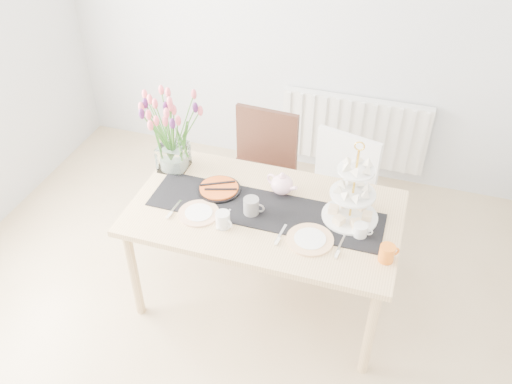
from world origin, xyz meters
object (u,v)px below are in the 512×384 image
(cream_jug, at_px, (360,231))
(chair_brown, at_px, (261,165))
(dining_table, at_px, (265,220))
(tulip_vase, at_px, (169,122))
(mug_orange, at_px, (387,253))
(radiator, at_px, (354,131))
(plate_right, at_px, (310,240))
(tart_tin, at_px, (219,189))
(cake_stand, at_px, (352,200))
(mug_white, at_px, (223,220))
(teapot, at_px, (282,185))
(mug_grey, at_px, (251,206))
(chair_white, at_px, (337,190))
(plate_left, at_px, (199,213))

(cream_jug, bearing_deg, chair_brown, 136.99)
(dining_table, height_order, tulip_vase, tulip_vase)
(cream_jug, distance_m, mug_orange, 0.22)
(tulip_vase, bearing_deg, radiator, 52.60)
(chair_brown, height_order, plate_right, chair_brown)
(tart_tin, bearing_deg, cake_stand, -0.52)
(cream_jug, distance_m, mug_white, 0.77)
(teapot, bearing_deg, mug_orange, -5.76)
(cake_stand, relative_size, cream_jug, 5.96)
(mug_grey, xyz_separation_m, mug_white, (-0.12, -0.16, -0.01))
(chair_brown, height_order, teapot, chair_brown)
(chair_white, height_order, plate_left, chair_white)
(radiator, xyz_separation_m, cream_jug, (0.27, -1.58, 0.34))
(radiator, xyz_separation_m, mug_orange, (0.43, -1.73, 0.35))
(chair_white, bearing_deg, plate_right, -77.32)
(tulip_vase, height_order, cream_jug, tulip_vase)
(chair_white, xyz_separation_m, plate_right, (-0.03, -0.78, 0.22))
(chair_white, distance_m, cake_stand, 0.65)
(mug_orange, relative_size, plate_right, 0.37)
(tulip_vase, bearing_deg, cake_stand, -7.28)
(radiator, xyz_separation_m, cake_stand, (0.19, -1.45, 0.44))
(teapot, height_order, plate_right, teapot)
(tart_tin, relative_size, mug_white, 2.71)
(teapot, distance_m, mug_grey, 0.27)
(teapot, height_order, mug_grey, teapot)
(chair_white, bearing_deg, dining_table, -104.82)
(chair_brown, xyz_separation_m, mug_orange, (0.98, -0.90, 0.25))
(teapot, bearing_deg, plate_right, -30.25)
(chair_white, height_order, tart_tin, chair_white)
(cake_stand, height_order, mug_orange, cake_stand)
(teapot, bearing_deg, radiator, 102.92)
(chair_brown, relative_size, cake_stand, 1.96)
(plate_left, bearing_deg, teapot, 39.24)
(tulip_vase, distance_m, tart_tin, 0.52)
(mug_orange, bearing_deg, plate_left, 143.50)
(teapot, bearing_deg, tart_tin, -141.97)
(dining_table, distance_m, tulip_vase, 0.84)
(mug_grey, bearing_deg, teapot, 62.44)
(cream_jug, bearing_deg, dining_table, 174.63)
(chair_brown, height_order, plate_left, chair_brown)
(radiator, distance_m, cake_stand, 1.53)
(tulip_vase, xyz_separation_m, mug_grey, (0.62, -0.28, -0.30))
(dining_table, bearing_deg, tulip_vase, 161.44)
(cake_stand, xyz_separation_m, teapot, (-0.44, 0.10, -0.07))
(chair_brown, xyz_separation_m, tulip_vase, (-0.45, -0.47, 0.55))
(chair_brown, xyz_separation_m, mug_white, (0.06, -0.91, 0.25))
(tulip_vase, height_order, plate_right, tulip_vase)
(plate_right, bearing_deg, mug_orange, -3.38)
(chair_brown, xyz_separation_m, plate_right, (0.56, -0.87, 0.21))
(chair_white, relative_size, plate_left, 3.76)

